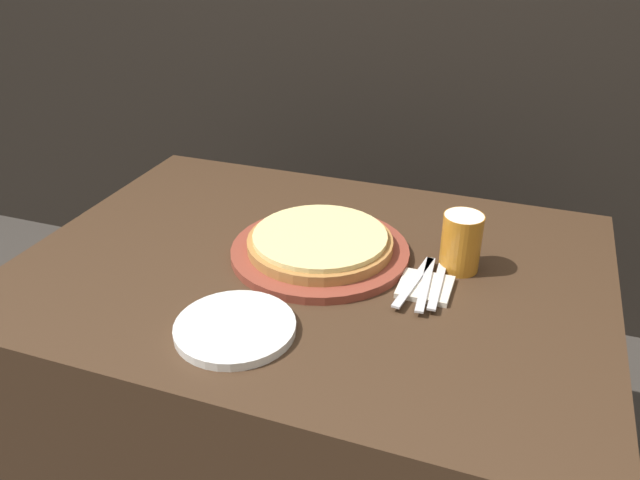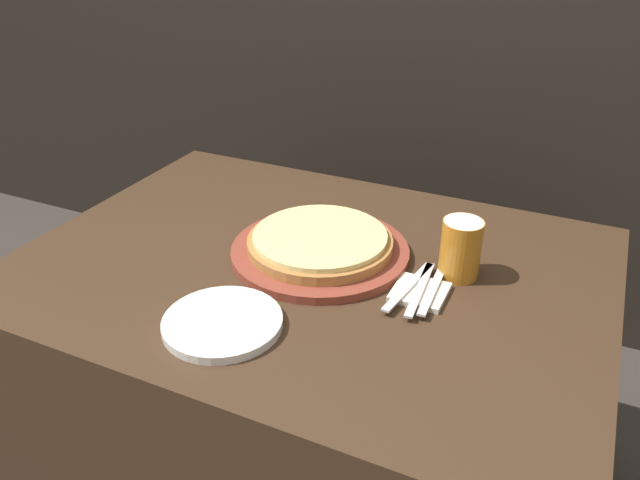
{
  "view_description": "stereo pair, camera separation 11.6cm",
  "coord_description": "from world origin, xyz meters",
  "px_view_note": "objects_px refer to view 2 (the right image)",
  "views": [
    {
      "loc": [
        0.43,
        -1.14,
        1.46
      ],
      "look_at": [
        0.01,
        0.04,
        0.77
      ],
      "focal_mm": 35.0,
      "sensor_mm": 36.0,
      "label": 1
    },
    {
      "loc": [
        0.54,
        -1.1,
        1.46
      ],
      "look_at": [
        0.01,
        0.04,
        0.77
      ],
      "focal_mm": 35.0,
      "sensor_mm": 36.0,
      "label": 2
    }
  ],
  "objects_px": {
    "dinner_plate": "(223,323)",
    "spoon": "(432,292)",
    "beer_glass": "(461,246)",
    "pizza_on_board": "(320,246)",
    "fork": "(409,286)",
    "dinner_knife": "(420,289)"
  },
  "relations": [
    {
      "from": "dinner_plate",
      "to": "spoon",
      "type": "relative_size",
      "value": 1.28
    },
    {
      "from": "dinner_plate",
      "to": "beer_glass",
      "type": "bearing_deg",
      "value": 45.95
    },
    {
      "from": "pizza_on_board",
      "to": "fork",
      "type": "relative_size",
      "value": 1.92
    },
    {
      "from": "fork",
      "to": "dinner_knife",
      "type": "distance_m",
      "value": 0.02
    },
    {
      "from": "dinner_knife",
      "to": "spoon",
      "type": "bearing_deg",
      "value": -0.0
    },
    {
      "from": "dinner_plate",
      "to": "fork",
      "type": "distance_m",
      "value": 0.39
    },
    {
      "from": "fork",
      "to": "spoon",
      "type": "relative_size",
      "value": 1.17
    },
    {
      "from": "fork",
      "to": "spoon",
      "type": "bearing_deg",
      "value": 0.0
    },
    {
      "from": "beer_glass",
      "to": "fork",
      "type": "distance_m",
      "value": 0.15
    },
    {
      "from": "dinner_plate",
      "to": "dinner_knife",
      "type": "bearing_deg",
      "value": 40.57
    },
    {
      "from": "beer_glass",
      "to": "dinner_plate",
      "type": "xyz_separation_m",
      "value": [
        -0.37,
        -0.38,
        -0.06
      ]
    },
    {
      "from": "beer_glass",
      "to": "dinner_knife",
      "type": "relative_size",
      "value": 0.62
    },
    {
      "from": "spoon",
      "to": "dinner_knife",
      "type": "bearing_deg",
      "value": 180.0
    },
    {
      "from": "beer_glass",
      "to": "spoon",
      "type": "xyz_separation_m",
      "value": [
        -0.03,
        -0.11,
        -0.06
      ]
    },
    {
      "from": "beer_glass",
      "to": "fork",
      "type": "xyz_separation_m",
      "value": [
        -0.08,
        -0.11,
        -0.06
      ]
    },
    {
      "from": "dinner_plate",
      "to": "dinner_knife",
      "type": "height_order",
      "value": "dinner_plate"
    },
    {
      "from": "pizza_on_board",
      "to": "beer_glass",
      "type": "bearing_deg",
      "value": 8.98
    },
    {
      "from": "beer_glass",
      "to": "dinner_plate",
      "type": "relative_size",
      "value": 0.57
    },
    {
      "from": "beer_glass",
      "to": "spoon",
      "type": "height_order",
      "value": "beer_glass"
    },
    {
      "from": "dinner_knife",
      "to": "pizza_on_board",
      "type": "bearing_deg",
      "value": 166.8
    },
    {
      "from": "dinner_plate",
      "to": "dinner_knife",
      "type": "distance_m",
      "value": 0.41
    },
    {
      "from": "pizza_on_board",
      "to": "beer_glass",
      "type": "relative_size",
      "value": 3.11
    }
  ]
}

